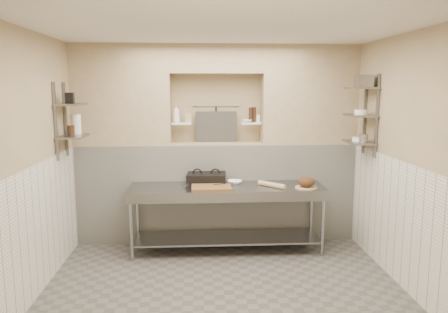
{
  "coord_description": "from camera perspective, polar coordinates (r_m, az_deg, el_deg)",
  "views": [
    {
      "loc": [
        -0.27,
        -4.5,
        2.2
      ],
      "look_at": [
        0.06,
        0.9,
        1.35
      ],
      "focal_mm": 35.0,
      "sensor_mm": 36.0,
      "label": 1
    }
  ],
  "objects": [
    {
      "name": "panini_press",
      "position": [
        6.01,
        -2.33,
        -2.88
      ],
      "size": [
        0.55,
        0.41,
        0.14
      ],
      "rotation": [
        0.0,
        0.0,
        -0.06
      ],
      "color": "black",
      "rests_on": "prep_table"
    },
    {
      "name": "alcove_shelf_right",
      "position": [
        6.32,
        3.56,
        4.37
      ],
      "size": [
        0.28,
        0.16,
        0.02
      ],
      "primitive_type": "cube",
      "color": "white",
      "rests_on": "backwall_lower"
    },
    {
      "name": "splash_panel",
      "position": [
        6.39,
        -1.02,
        3.89
      ],
      "size": [
        0.6,
        0.08,
        0.45
      ],
      "primitive_type": "cube",
      "rotation": [
        -0.14,
        0.0,
        0.0
      ],
      "color": "#383330",
      "rests_on": "alcove_sill"
    },
    {
      "name": "prep_table",
      "position": [
        5.91,
        0.39,
        -6.36
      ],
      "size": [
        2.6,
        0.7,
        0.9
      ],
      "color": "gray",
      "rests_on": "floor"
    },
    {
      "name": "cutting_board",
      "position": [
        5.65,
        -1.65,
        -4.15
      ],
      "size": [
        0.52,
        0.36,
        0.05
      ],
      "primitive_type": "cube",
      "rotation": [
        0.0,
        0.0,
        0.01
      ],
      "color": "brown",
      "rests_on": "prep_table"
    },
    {
      "name": "wall_front",
      "position": [
        2.64,
        2.59,
        -8.75
      ],
      "size": [
        4.0,
        0.1,
        2.8
      ],
      "primitive_type": "cube",
      "color": "tan",
      "rests_on": "ground"
    },
    {
      "name": "wainscot_right",
      "position": [
        5.26,
        22.41,
        -8.35
      ],
      "size": [
        0.02,
        3.9,
        1.4
      ],
      "primitive_type": "cube",
      "color": "white",
      "rests_on": "floor"
    },
    {
      "name": "bowl_right_mid",
      "position": [
        5.93,
        17.49,
        5.56
      ],
      "size": [
        0.17,
        0.17,
        0.06
      ],
      "primitive_type": "cylinder",
      "color": "white",
      "rests_on": "wall_shelf_right_mid"
    },
    {
      "name": "backwall_pillar_left",
      "position": [
        6.34,
        -13.16,
        7.79
      ],
      "size": [
        1.35,
        0.4,
        1.4
      ],
      "primitive_type": "cube",
      "color": "tan",
      "rests_on": "backwall_lower"
    },
    {
      "name": "bowl_alcove",
      "position": [
        6.28,
        3.05,
        4.67
      ],
      "size": [
        0.14,
        0.14,
        0.04
      ],
      "primitive_type": "imported",
      "rotation": [
        0.0,
        0.0,
        0.02
      ],
      "color": "white",
      "rests_on": "alcove_shelf_right"
    },
    {
      "name": "jug_left",
      "position": [
        5.96,
        -18.76,
        4.03
      ],
      "size": [
        0.13,
        0.13,
        0.26
      ],
      "primitive_type": "cylinder",
      "color": "white",
      "rests_on": "wall_shelf_left_lower"
    },
    {
      "name": "shelf_rail_left_b",
      "position": [
        5.63,
        -21.13,
        4.25
      ],
      "size": [
        0.03,
        0.03,
        0.95
      ],
      "primitive_type": "cube",
      "color": "slate",
      "rests_on": "wall_left"
    },
    {
      "name": "wall_shelf_right_upper",
      "position": [
        5.94,
        17.54,
        8.51
      ],
      "size": [
        0.3,
        0.5,
        0.03
      ],
      "primitive_type": "cube",
      "color": "slate",
      "rests_on": "wall_right"
    },
    {
      "name": "wall_shelf_right_mid",
      "position": [
        5.95,
        17.38,
        5.15
      ],
      "size": [
        0.3,
        0.5,
        0.02
      ],
      "primitive_type": "cube",
      "color": "slate",
      "rests_on": "wall_right"
    },
    {
      "name": "backwall_pillar_right",
      "position": [
        6.46,
        10.95,
        7.88
      ],
      "size": [
        1.35,
        0.4,
        1.4
      ],
      "primitive_type": "cube",
      "color": "tan",
      "rests_on": "backwall_lower"
    },
    {
      "name": "bowl_right",
      "position": [
        5.98,
        17.24,
        2.18
      ],
      "size": [
        0.18,
        0.18,
        0.05
      ],
      "primitive_type": "cylinder",
      "color": "white",
      "rests_on": "wall_shelf_right_lower"
    },
    {
      "name": "backwall_header",
      "position": [
        6.27,
        -1.01,
        12.58
      ],
      "size": [
        1.3,
        0.4,
        0.4
      ],
      "primitive_type": "cube",
      "color": "tan",
      "rests_on": "backwall_lower"
    },
    {
      "name": "condiment_c",
      "position": [
        6.36,
        4.5,
        4.99
      ],
      "size": [
        0.06,
        0.06,
        0.11
      ],
      "primitive_type": "cylinder",
      "color": "white",
      "rests_on": "alcove_shelf_right"
    },
    {
      "name": "wainscot_left",
      "position": [
        5.05,
        -23.5,
        -9.13
      ],
      "size": [
        0.02,
        3.9,
        1.4
      ],
      "primitive_type": "cube",
      "color": "white",
      "rests_on": "floor"
    },
    {
      "name": "utensil_rail",
      "position": [
        6.44,
        -1.06,
        6.7
      ],
      "size": [
        0.7,
        0.02,
        0.02
      ],
      "primitive_type": "cylinder",
      "rotation": [
        0.0,
        1.57,
        0.0
      ],
      "color": "gray",
      "rests_on": "wall_back"
    },
    {
      "name": "shelf_rail_left_a",
      "position": [
        6.02,
        -19.98,
        4.58
      ],
      "size": [
        0.03,
        0.03,
        0.95
      ],
      "primitive_type": "cube",
      "color": "slate",
      "rests_on": "wall_left"
    },
    {
      "name": "wall_right",
      "position": [
        5.13,
        23.48,
        -0.8
      ],
      "size": [
        0.1,
        3.9,
        2.8
      ],
      "primitive_type": "cube",
      "color": "tan",
      "rests_on": "ground"
    },
    {
      "name": "tongs",
      "position": [
        5.62,
        -4.96,
        -3.88
      ],
      "size": [
        0.09,
        0.27,
        0.02
      ],
      "primitive_type": "cylinder",
      "rotation": [
        1.57,
        0.0,
        -0.24
      ],
      "color": "gray",
      "rests_on": "cutting_board"
    },
    {
      "name": "wall_shelf_right_lower",
      "position": [
        5.98,
        17.23,
        1.8
      ],
      "size": [
        0.3,
        0.5,
        0.02
      ],
      "primitive_type": "cube",
      "color": "slate",
      "rests_on": "wall_right"
    },
    {
      "name": "wall_shelf_left_upper",
      "position": [
        5.78,
        -19.36,
        6.44
      ],
      "size": [
        0.3,
        0.5,
        0.03
      ],
      "primitive_type": "cube",
      "color": "slate",
      "rests_on": "wall_left"
    },
    {
      "name": "alcove_sill",
      "position": [
        6.31,
        -0.98,
        1.73
      ],
      "size": [
        1.3,
        0.4,
        0.02
      ],
      "primitive_type": "cube",
      "color": "tan",
      "rests_on": "backwall_lower"
    },
    {
      "name": "hanging_steel",
      "position": [
        6.42,
        -1.05,
        5.18
      ],
      "size": [
        0.02,
        0.02,
        0.3
      ],
      "primitive_type": "cylinder",
      "color": "black",
      "rests_on": "utensil_rail"
    },
    {
      "name": "wall_left",
      "position": [
        4.91,
        -24.67,
        -1.29
      ],
      "size": [
        0.1,
        3.9,
        2.8
      ],
      "primitive_type": "cube",
      "color": "tan",
      "rests_on": "ground"
    },
    {
      "name": "backwall_lower",
      "position": [
        6.44,
        -0.96,
        -4.55
      ],
      "size": [
        4.0,
        0.4,
        1.4
      ],
      "primitive_type": "cube",
      "color": "white",
      "rests_on": "floor"
    },
    {
      "name": "canister_right",
      "position": [
        5.84,
        17.76,
        2.27
      ],
      "size": [
        0.11,
        0.11,
        0.11
      ],
      "primitive_type": "cylinder",
      "color": "gray",
      "rests_on": "wall_shelf_right_lower"
    },
    {
      "name": "bread_loaf",
      "position": [
        5.84,
        10.69,
        -3.27
      ],
      "size": [
        0.22,
        0.22,
        0.13
      ],
      "primitive_type": "ellipsoid",
      "color": "#4C2D19",
      "rests_on": "bread_board"
    },
    {
      "name": "box_left_upper",
      "position": [
        5.74,
        -19.49,
        7.22
      ],
      "size": [
        0.1,
        0.1,
        0.13
      ],
      "primitive_type": "cube",
      "rotation": [
        0.0,
        0.0,
        0.06
      ],
      "color": "black",
      "rests_on": "wall_shelf_left_upper"
    },
    {
      "name": "bottle_soap",
      "position": [
        6.26,
        -6.25,
        5.59
      ],
      "size": [
        0.13,
        0.13,
        0.26
      ],
      "primitive_type": "imported",
      "rotation": [
        0.0,
        0.0,
        0.35
      ],
      "color": "white",
      "rests_on": "alcove_shelf_left"
    },
    {
      "name": "wall_shelf_left_lower",
      "position": [
        5.8,
        -19.15,
        2.49
      ],
      "size": [
        0.3,
        0.5,
        0.02
      ],
      "primitive_type": "cube",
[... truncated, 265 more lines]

